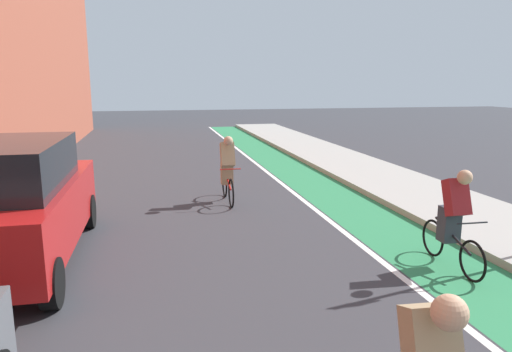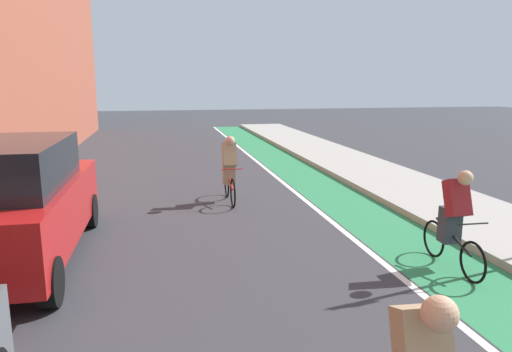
% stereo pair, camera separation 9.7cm
% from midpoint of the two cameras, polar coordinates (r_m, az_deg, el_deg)
% --- Properties ---
extents(ground_plane, '(76.91, 76.91, 0.00)m').
position_cam_midpoint_polar(ground_plane, '(11.05, -7.15, -3.69)').
color(ground_plane, '#38383D').
extents(bike_lane_paint, '(1.60, 34.96, 0.00)m').
position_cam_midpoint_polar(bike_lane_paint, '(13.67, 6.60, -0.75)').
color(bike_lane_paint, '#2D8451').
rests_on(bike_lane_paint, ground).
extents(lane_divider_stripe, '(0.12, 34.96, 0.00)m').
position_cam_midpoint_polar(lane_divider_stripe, '(13.41, 2.96, -0.93)').
color(lane_divider_stripe, white).
rests_on(lane_divider_stripe, ground).
extents(sidewalk_right, '(2.63, 34.96, 0.14)m').
position_cam_midpoint_polar(sidewalk_right, '(14.47, 14.54, -0.09)').
color(sidewalk_right, '#A8A59E').
rests_on(sidewalk_right, ground).
extents(parked_suv_red, '(2.03, 4.57, 1.98)m').
position_cam_midpoint_polar(parked_suv_red, '(8.23, -28.08, -2.87)').
color(parked_suv_red, red).
rests_on(parked_suv_red, ground).
extents(cyclist_mid, '(0.48, 1.67, 1.59)m').
position_cam_midpoint_polar(cyclist_mid, '(7.82, 22.53, -4.71)').
color(cyclist_mid, black).
rests_on(cyclist_mid, ground).
extents(cyclist_trailing, '(0.48, 1.73, 1.62)m').
position_cam_midpoint_polar(cyclist_trailing, '(11.21, -3.74, 0.84)').
color(cyclist_trailing, black).
rests_on(cyclist_trailing, ground).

